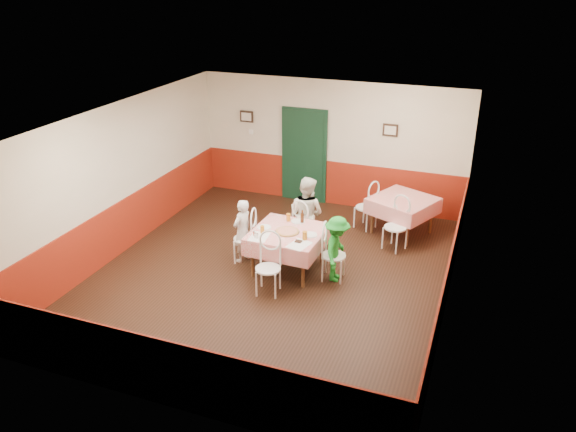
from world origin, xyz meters
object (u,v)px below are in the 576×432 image
(chair_right, at_px, (334,256))
(chair_second_a, at_px, (366,208))
(beer_bottle, at_px, (302,217))
(diner_right, at_px, (337,249))
(chair_near, at_px, (268,269))
(chair_left, at_px, (245,239))
(chair_far, at_px, (305,228))
(glass_b, at_px, (305,236))
(diner_far, at_px, (306,214))
(glass_a, at_px, (262,229))
(diner_left, at_px, (242,231))
(main_table, at_px, (288,251))
(pizza, at_px, (287,231))
(chair_second_b, at_px, (395,228))
(second_table, at_px, (402,216))
(wallet, at_px, (298,241))
(glass_c, at_px, (288,217))

(chair_right, height_order, chair_second_a, same)
(beer_bottle, distance_m, diner_right, 0.94)
(chair_near, xyz_separation_m, beer_bottle, (0.15, 1.26, 0.42))
(chair_left, xyz_separation_m, chair_second_a, (1.73, 2.19, 0.00))
(chair_far, height_order, chair_second_a, same)
(glass_b, xyz_separation_m, diner_right, (0.52, 0.18, -0.25))
(beer_bottle, xyz_separation_m, diner_right, (0.78, -0.44, -0.28))
(diner_far, bearing_deg, chair_near, 102.57)
(chair_far, xyz_separation_m, glass_a, (-0.42, -1.07, 0.38))
(chair_second_a, relative_size, diner_left, 0.75)
(glass_a, relative_size, diner_far, 0.09)
(beer_bottle, bearing_deg, glass_a, -129.15)
(main_table, xyz_separation_m, pizza, (0.00, -0.04, 0.40))
(main_table, relative_size, chair_second_b, 1.36)
(second_table, xyz_separation_m, glass_b, (-1.25, -2.43, 0.46))
(glass_b, bearing_deg, wallet, -120.45)
(chair_left, height_order, chair_right, same)
(second_table, height_order, wallet, wallet)
(main_table, bearing_deg, diner_far, 87.85)
(wallet, bearing_deg, chair_left, 164.83)
(wallet, bearing_deg, diner_right, 28.90)
(chair_near, distance_m, chair_second_b, 2.85)
(chair_near, bearing_deg, pizza, 79.85)
(glass_b, bearing_deg, chair_second_a, 78.47)
(wallet, bearing_deg, chair_right, 31.15)
(second_table, bearing_deg, beer_bottle, -129.77)
(chair_far, distance_m, diner_far, 0.28)
(glass_c, bearing_deg, wallet, -58.26)
(glass_b, bearing_deg, pizza, 156.09)
(chair_left, xyz_separation_m, pizza, (0.85, -0.07, 0.32))
(pizza, xyz_separation_m, glass_b, (0.38, -0.17, 0.06))
(chair_second_a, xyz_separation_m, diner_far, (-0.84, -1.32, 0.28))
(chair_second_b, bearing_deg, wallet, -102.17)
(glass_c, bearing_deg, diner_far, 70.24)
(chair_right, height_order, chair_far, same)
(main_table, bearing_deg, chair_second_a, 68.43)
(chair_left, height_order, glass_a, chair_left)
(chair_near, height_order, diner_left, diner_left)
(chair_left, height_order, pizza, chair_left)
(chair_second_b, relative_size, pizza, 2.24)
(second_table, bearing_deg, diner_right, -107.91)
(chair_left, bearing_deg, chair_far, 124.03)
(glass_a, height_order, wallet, glass_a)
(main_table, distance_m, diner_left, 0.93)
(chair_right, relative_size, glass_b, 5.97)
(wallet, height_order, diner_far, diner_far)
(chair_far, bearing_deg, second_table, -123.62)
(pizza, bearing_deg, wallet, -43.04)
(main_table, xyz_separation_m, diner_far, (0.03, 0.90, 0.35))
(main_table, distance_m, glass_a, 0.64)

